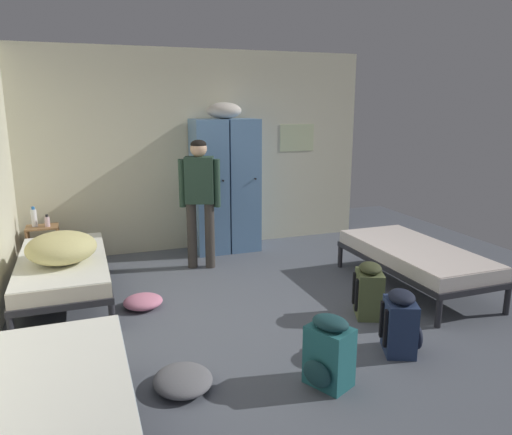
% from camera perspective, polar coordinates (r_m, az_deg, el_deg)
% --- Properties ---
extents(ground_plane, '(8.23, 8.23, 0.00)m').
position_cam_1_polar(ground_plane, '(4.92, 1.05, -11.48)').
color(ground_plane, '#565B66').
extents(room_backdrop, '(4.94, 5.20, 2.78)m').
position_cam_1_polar(room_backdrop, '(5.50, -16.10, 5.77)').
color(room_backdrop, beige).
rests_on(room_backdrop, ground_plane).
extents(locker_bank, '(0.90, 0.55, 2.07)m').
position_cam_1_polar(locker_bank, '(6.82, -3.64, 4.06)').
color(locker_bank, '#5B84B2').
rests_on(locker_bank, ground_plane).
extents(shelf_unit, '(0.38, 0.30, 0.57)m').
position_cam_1_polar(shelf_unit, '(6.64, -23.65, -2.82)').
color(shelf_unit, brown).
rests_on(shelf_unit, ground_plane).
extents(bed_left_rear, '(0.90, 1.90, 0.49)m').
position_cam_1_polar(bed_left_rear, '(5.52, -21.71, -5.44)').
color(bed_left_rear, '#28282D').
rests_on(bed_left_rear, ground_plane).
extents(bed_left_front, '(0.90, 1.90, 0.49)m').
position_cam_1_polar(bed_left_front, '(3.17, -22.67, -19.93)').
color(bed_left_front, '#28282D').
rests_on(bed_left_front, ground_plane).
extents(bed_right, '(0.90, 1.90, 0.49)m').
position_cam_1_polar(bed_right, '(5.78, 18.12, -4.30)').
color(bed_right, '#28282D').
rests_on(bed_right, ground_plane).
extents(bedding_heap, '(0.68, 0.69, 0.32)m').
position_cam_1_polar(bedding_heap, '(5.26, -21.87, -3.31)').
color(bedding_heap, '#D1C67F').
rests_on(bedding_heap, bed_left_rear).
extents(person_traveler, '(0.49, 0.31, 1.63)m').
position_cam_1_polar(person_traveler, '(6.08, -6.62, 2.99)').
color(person_traveler, '#3D3833').
rests_on(person_traveler, ground_plane).
extents(water_bottle, '(0.07, 0.07, 0.25)m').
position_cam_1_polar(water_bottle, '(6.59, -24.60, -0.00)').
color(water_bottle, white).
rests_on(water_bottle, shelf_unit).
extents(lotion_bottle, '(0.06, 0.06, 0.15)m').
position_cam_1_polar(lotion_bottle, '(6.53, -23.29, -0.41)').
color(lotion_bottle, beige).
rests_on(lotion_bottle, shelf_unit).
extents(backpack_teal, '(0.41, 0.39, 0.55)m').
position_cam_1_polar(backpack_teal, '(3.77, 8.51, -15.45)').
color(backpack_teal, '#23666B').
rests_on(backpack_teal, ground_plane).
extents(backpack_olive, '(0.40, 0.39, 0.55)m').
position_cam_1_polar(backpack_olive, '(4.96, 13.24, -8.42)').
color(backpack_olive, '#566038').
rests_on(backpack_olive, ground_plane).
extents(backpack_navy, '(0.40, 0.39, 0.55)m').
position_cam_1_polar(backpack_navy, '(4.35, 16.64, -11.82)').
color(backpack_navy, navy).
rests_on(backpack_navy, ground_plane).
extents(clothes_pile_grey, '(0.44, 0.49, 0.13)m').
position_cam_1_polar(clothes_pile_grey, '(3.83, -8.58, -18.34)').
color(clothes_pile_grey, slate).
rests_on(clothes_pile_grey, ground_plane).
extents(clothes_pile_pink, '(0.40, 0.39, 0.13)m').
position_cam_1_polar(clothes_pile_pink, '(5.22, -13.12, -9.58)').
color(clothes_pile_pink, pink).
rests_on(clothes_pile_pink, ground_plane).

